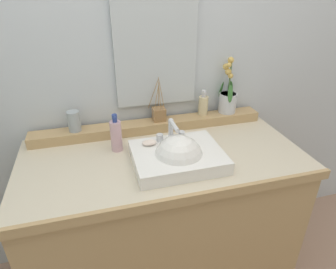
{
  "coord_description": "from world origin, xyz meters",
  "views": [
    {
      "loc": [
        -0.3,
        -1.17,
        1.61
      ],
      "look_at": [
        0.02,
        -0.03,
        0.98
      ],
      "focal_mm": 31.31,
      "sensor_mm": 36.0,
      "label": 1
    }
  ],
  "objects_px": {
    "soap_dispenser": "(203,105)",
    "tumbler_cup": "(74,121)",
    "soap_bar": "(149,143)",
    "lotion_bottle": "(116,135)",
    "sink_basin": "(178,158)",
    "reed_diffuser": "(159,114)",
    "potted_plant": "(228,98)"
  },
  "relations": [
    {
      "from": "soap_bar",
      "to": "lotion_bottle",
      "type": "xyz_separation_m",
      "value": [
        -0.14,
        0.1,
        0.01
      ]
    },
    {
      "from": "sink_basin",
      "to": "lotion_bottle",
      "type": "xyz_separation_m",
      "value": [
        -0.25,
        0.2,
        0.05
      ]
    },
    {
      "from": "soap_dispenser",
      "to": "tumbler_cup",
      "type": "relative_size",
      "value": 1.38
    },
    {
      "from": "soap_bar",
      "to": "reed_diffuser",
      "type": "height_order",
      "value": "reed_diffuser"
    },
    {
      "from": "potted_plant",
      "to": "lotion_bottle",
      "type": "relative_size",
      "value": 1.7
    },
    {
      "from": "potted_plant",
      "to": "lotion_bottle",
      "type": "xyz_separation_m",
      "value": [
        -0.67,
        -0.18,
        -0.06
      ]
    },
    {
      "from": "sink_basin",
      "to": "tumbler_cup",
      "type": "distance_m",
      "value": 0.58
    },
    {
      "from": "tumbler_cup",
      "to": "lotion_bottle",
      "type": "height_order",
      "value": "lotion_bottle"
    },
    {
      "from": "soap_bar",
      "to": "lotion_bottle",
      "type": "height_order",
      "value": "lotion_bottle"
    },
    {
      "from": "sink_basin",
      "to": "reed_diffuser",
      "type": "height_order",
      "value": "reed_diffuser"
    },
    {
      "from": "soap_dispenser",
      "to": "soap_bar",
      "type": "bearing_deg",
      "value": -143.59
    },
    {
      "from": "sink_basin",
      "to": "potted_plant",
      "type": "bearing_deg",
      "value": 42.1
    },
    {
      "from": "sink_basin",
      "to": "soap_bar",
      "type": "bearing_deg",
      "value": 138.87
    },
    {
      "from": "soap_bar",
      "to": "soap_dispenser",
      "type": "bearing_deg",
      "value": 36.41
    },
    {
      "from": "soap_bar",
      "to": "reed_diffuser",
      "type": "bearing_deg",
      "value": 67.4
    },
    {
      "from": "soap_bar",
      "to": "lotion_bottle",
      "type": "bearing_deg",
      "value": 144.91
    },
    {
      "from": "sink_basin",
      "to": "tumbler_cup",
      "type": "xyz_separation_m",
      "value": [
        -0.45,
        0.36,
        0.08
      ]
    },
    {
      "from": "sink_basin",
      "to": "potted_plant",
      "type": "height_order",
      "value": "potted_plant"
    },
    {
      "from": "tumbler_cup",
      "to": "reed_diffuser",
      "type": "xyz_separation_m",
      "value": [
        0.45,
        0.01,
        -0.02
      ]
    },
    {
      "from": "sink_basin",
      "to": "soap_dispenser",
      "type": "distance_m",
      "value": 0.47
    },
    {
      "from": "tumbler_cup",
      "to": "soap_bar",
      "type": "bearing_deg",
      "value": -37.83
    },
    {
      "from": "sink_basin",
      "to": "reed_diffuser",
      "type": "xyz_separation_m",
      "value": [
        0.0,
        0.37,
        0.06
      ]
    },
    {
      "from": "soap_bar",
      "to": "reed_diffuser",
      "type": "relative_size",
      "value": 0.29
    },
    {
      "from": "lotion_bottle",
      "to": "sink_basin",
      "type": "bearing_deg",
      "value": -37.87
    },
    {
      "from": "potted_plant",
      "to": "tumbler_cup",
      "type": "xyz_separation_m",
      "value": [
        -0.87,
        -0.02,
        -0.04
      ]
    },
    {
      "from": "sink_basin",
      "to": "lotion_bottle",
      "type": "height_order",
      "value": "lotion_bottle"
    },
    {
      "from": "reed_diffuser",
      "to": "lotion_bottle",
      "type": "bearing_deg",
      "value": -145.95
    },
    {
      "from": "soap_bar",
      "to": "tumbler_cup",
      "type": "xyz_separation_m",
      "value": [
        -0.34,
        0.26,
        0.03
      ]
    },
    {
      "from": "reed_diffuser",
      "to": "soap_bar",
      "type": "bearing_deg",
      "value": -112.6
    },
    {
      "from": "potted_plant",
      "to": "tumbler_cup",
      "type": "height_order",
      "value": "potted_plant"
    },
    {
      "from": "potted_plant",
      "to": "lotion_bottle",
      "type": "height_order",
      "value": "potted_plant"
    },
    {
      "from": "sink_basin",
      "to": "potted_plant",
      "type": "distance_m",
      "value": 0.57
    }
  ]
}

